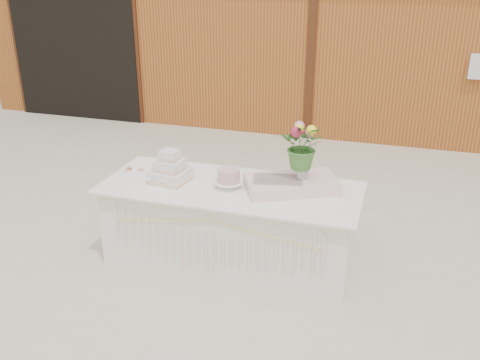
# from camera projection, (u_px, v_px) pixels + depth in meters

# --- Properties ---
(ground) EXTENTS (80.00, 80.00, 0.00)m
(ground) POSITION_uv_depth(u_px,v_px,m) (231.00, 259.00, 5.22)
(ground) COLOR beige
(ground) RESTS_ON ground
(barn) EXTENTS (12.60, 4.60, 3.30)m
(barn) POSITION_uv_depth(u_px,v_px,m) (331.00, 19.00, 9.86)
(barn) COLOR #A15921
(barn) RESTS_ON ground
(cake_table) EXTENTS (2.40, 1.00, 0.77)m
(cake_table) POSITION_uv_depth(u_px,v_px,m) (230.00, 224.00, 5.07)
(cake_table) COLOR white
(cake_table) RESTS_ON ground
(wedding_cake) EXTENTS (0.38, 0.38, 0.30)m
(wedding_cake) POSITION_uv_depth(u_px,v_px,m) (170.00, 171.00, 5.02)
(wedding_cake) COLOR white
(wedding_cake) RESTS_ON cake_table
(pink_cake_stand) EXTENTS (0.26, 0.26, 0.19)m
(pink_cake_stand) POSITION_uv_depth(u_px,v_px,m) (229.00, 178.00, 4.86)
(pink_cake_stand) COLOR white
(pink_cake_stand) RESTS_ON cake_table
(satin_runner) EXTENTS (0.94, 0.78, 0.10)m
(satin_runner) POSITION_uv_depth(u_px,v_px,m) (292.00, 184.00, 4.86)
(satin_runner) COLOR #FFD4CD
(satin_runner) RESTS_ON cake_table
(flower_vase) EXTENTS (0.10, 0.10, 0.14)m
(flower_vase) POSITION_uv_depth(u_px,v_px,m) (302.00, 171.00, 4.83)
(flower_vase) COLOR #A3A3A7
(flower_vase) RESTS_ON satin_runner
(bouquet) EXTENTS (0.39, 0.34, 0.43)m
(bouquet) POSITION_uv_depth(u_px,v_px,m) (304.00, 141.00, 4.72)
(bouquet) COLOR #3B712D
(bouquet) RESTS_ON flower_vase
(loose_flowers) EXTENTS (0.19, 0.38, 0.02)m
(loose_flowers) POSITION_uv_depth(u_px,v_px,m) (133.00, 170.00, 5.30)
(loose_flowers) COLOR pink
(loose_flowers) RESTS_ON cake_table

